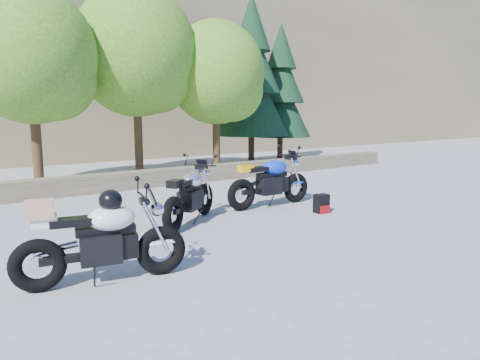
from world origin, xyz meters
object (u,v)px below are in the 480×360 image
blue_bike (270,182)px  backpack (322,204)px  white_bike (101,238)px  silver_bike (190,196)px

blue_bike → backpack: bearing=-67.3°
blue_bike → backpack: (0.45, -1.19, -0.38)m
white_bike → backpack: white_bike is taller
white_bike → blue_bike: size_ratio=0.91×
white_bike → backpack: 5.33m
silver_bike → blue_bike: bearing=-30.0°
silver_bike → backpack: silver_bike is taller
silver_bike → blue_bike: blue_bike is taller
white_bike → blue_bike: 5.26m
silver_bike → blue_bike: (2.30, 0.25, 0.03)m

